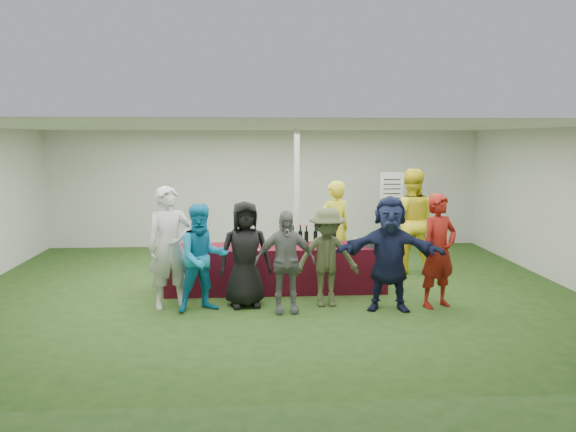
{
  "coord_description": "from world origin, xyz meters",
  "views": [
    {
      "loc": [
        -0.35,
        -9.06,
        2.52
      ],
      "look_at": [
        0.26,
        0.04,
        1.25
      ],
      "focal_mm": 35.0,
      "sensor_mm": 36.0,
      "label": 1
    }
  ],
  "objects": [
    {
      "name": "customer_5",
      "position": [
        1.67,
        -1.13,
        0.84
      ],
      "size": [
        1.63,
        0.75,
        1.69
      ],
      "primitive_type": "imported",
      "rotation": [
        0.0,
        0.0,
        -0.17
      ],
      "color": "#161C3C",
      "rests_on": "ground"
    },
    {
      "name": "wine_bottles",
      "position": [
        0.68,
        0.18,
        0.87
      ],
      "size": [
        0.77,
        0.11,
        0.32
      ],
      "color": "black",
      "rests_on": "serving_table"
    },
    {
      "name": "customer_3",
      "position": [
        0.14,
        -1.14,
        0.75
      ],
      "size": [
        0.9,
        0.41,
        1.5
      ],
      "primitive_type": "imported",
      "rotation": [
        0.0,
        0.0,
        0.05
      ],
      "color": "slate",
      "rests_on": "ground"
    },
    {
      "name": "wine_list_sign",
      "position": [
        2.65,
        2.66,
        1.32
      ],
      "size": [
        0.5,
        0.03,
        1.8
      ],
      "color": "slate",
      "rests_on": "ground"
    },
    {
      "name": "serving_table",
      "position": [
        0.06,
        0.04,
        0.38
      ],
      "size": [
        3.6,
        0.8,
        0.75
      ],
      "primitive_type": "cube",
      "color": "#540D18",
      "rests_on": "ground"
    },
    {
      "name": "tent",
      "position": [
        0.5,
        1.2,
        1.35
      ],
      "size": [
        10.0,
        10.0,
        10.0
      ],
      "color": "white",
      "rests_on": "ground"
    },
    {
      "name": "customer_0",
      "position": [
        -1.55,
        -0.8,
        0.91
      ],
      "size": [
        0.77,
        0.64,
        1.82
      ],
      "primitive_type": "imported",
      "rotation": [
        0.0,
        0.0,
        0.35
      ],
      "color": "silver",
      "rests_on": "ground"
    },
    {
      "name": "dump_bucket",
      "position": [
        1.6,
        -0.18,
        0.84
      ],
      "size": [
        0.25,
        0.25,
        0.18
      ],
      "primitive_type": "cylinder",
      "color": "slate",
      "rests_on": "serving_table"
    },
    {
      "name": "customer_6",
      "position": [
        2.44,
        -1.03,
        0.85
      ],
      "size": [
        0.73,
        0.62,
        1.71
      ],
      "primitive_type": "imported",
      "rotation": [
        0.0,
        0.0,
        0.4
      ],
      "color": "maroon",
      "rests_on": "ground"
    },
    {
      "name": "wine_glasses",
      "position": [
        -0.33,
        -0.22,
        0.86
      ],
      "size": [
        2.71,
        0.15,
        0.16
      ],
      "color": "silver",
      "rests_on": "serving_table"
    },
    {
      "name": "staff_pourer",
      "position": [
        1.14,
        0.78,
        0.89
      ],
      "size": [
        0.76,
        0.65,
        1.77
      ],
      "primitive_type": "imported",
      "rotation": [
        0.0,
        0.0,
        3.55
      ],
      "color": "gold",
      "rests_on": "ground"
    },
    {
      "name": "customer_2",
      "position": [
        -0.44,
        -0.81,
        0.8
      ],
      "size": [
        0.85,
        0.62,
        1.6
      ],
      "primitive_type": "imported",
      "rotation": [
        0.0,
        0.0,
        0.16
      ],
      "color": "black",
      "rests_on": "ground"
    },
    {
      "name": "staff_back",
      "position": [
        2.63,
        1.16,
        0.98
      ],
      "size": [
        1.08,
        0.92,
        1.96
      ],
      "primitive_type": "imported",
      "rotation": [
        0.0,
        0.0,
        2.94
      ],
      "color": "yellow",
      "rests_on": "ground"
    },
    {
      "name": "bar_towel",
      "position": [
        1.62,
        0.09,
        0.77
      ],
      "size": [
        0.25,
        0.18,
        0.03
      ],
      "primitive_type": "cube",
      "color": "white",
      "rests_on": "serving_table"
    },
    {
      "name": "customer_1",
      "position": [
        -1.05,
        -1.0,
        0.79
      ],
      "size": [
        0.93,
        0.83,
        1.58
      ],
      "primitive_type": "imported",
      "rotation": [
        0.0,
        0.0,
        0.36
      ],
      "color": "#1181B7",
      "rests_on": "ground"
    },
    {
      "name": "customer_4",
      "position": [
        0.79,
        -0.88,
        0.75
      ],
      "size": [
        0.99,
        0.61,
        1.49
      ],
      "primitive_type": "imported",
      "rotation": [
        0.0,
        0.0,
        0.06
      ],
      "color": "#434B2B",
      "rests_on": "ground"
    },
    {
      "name": "ground",
      "position": [
        0.0,
        0.0,
        0.0
      ],
      "size": [
        60.0,
        60.0,
        0.0
      ],
      "primitive_type": "plane",
      "color": "#284719",
      "rests_on": "ground"
    },
    {
      "name": "water_bottle",
      "position": [
        0.05,
        0.12,
        0.85
      ],
      "size": [
        0.07,
        0.07,
        0.23
      ],
      "color": "silver",
      "rests_on": "serving_table"
    }
  ]
}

